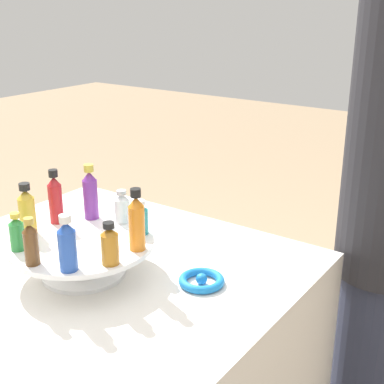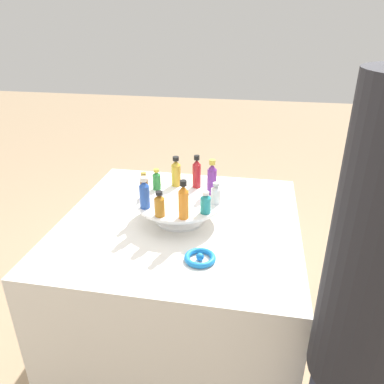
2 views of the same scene
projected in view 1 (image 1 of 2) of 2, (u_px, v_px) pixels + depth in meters
display_stand at (83, 252)px, 1.27m from camera, size 0.34×0.34×0.09m
bottle_green at (17, 233)px, 1.21m from camera, size 0.03×0.03×0.09m
bottle_brown at (31, 243)px, 1.14m from camera, size 0.03×0.03×0.11m
bottle_blue at (67, 245)px, 1.11m from camera, size 0.04×0.04×0.12m
bottle_amber at (110, 245)px, 1.14m from camera, size 0.04×0.04×0.10m
bottle_orange at (137, 222)px, 1.20m from camera, size 0.04×0.04×0.15m
bottle_teal at (140, 218)px, 1.29m from camera, size 0.04×0.04×0.09m
bottle_clear at (122, 208)px, 1.36m from camera, size 0.04×0.04×0.09m
bottle_purple at (90, 194)px, 1.38m from camera, size 0.04×0.04×0.15m
bottle_red at (55, 198)px, 1.35m from camera, size 0.04×0.04×0.14m
bottle_gold at (27, 211)px, 1.28m from camera, size 0.04×0.04×0.13m
ribbon_bow_blue at (202, 280)px, 1.24m from camera, size 0.11×0.11×0.03m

